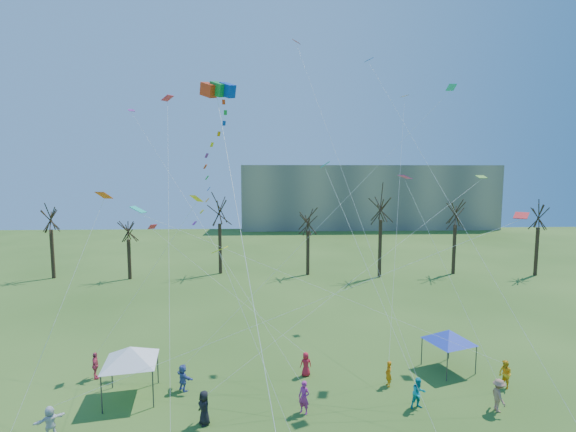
{
  "coord_description": "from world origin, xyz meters",
  "views": [
    {
      "loc": [
        -1.26,
        -15.0,
        13.13
      ],
      "look_at": [
        -0.43,
        5.0,
        11.0
      ],
      "focal_mm": 25.0,
      "sensor_mm": 36.0,
      "label": 1
    }
  ],
  "objects_px": {
    "big_box_kite": "(216,164)",
    "canopy_tent_white": "(130,354)",
    "canopy_tent_blue": "(449,336)",
    "distant_building": "(366,197)"
  },
  "relations": [
    {
      "from": "canopy_tent_white",
      "to": "canopy_tent_blue",
      "type": "distance_m",
      "value": 20.24
    },
    {
      "from": "big_box_kite",
      "to": "canopy_tent_blue",
      "type": "distance_m",
      "value": 18.96
    },
    {
      "from": "distant_building",
      "to": "canopy_tent_blue",
      "type": "xyz_separation_m",
      "value": [
        -11.44,
        -71.73,
        -5.16
      ]
    },
    {
      "from": "distant_building",
      "to": "big_box_kite",
      "type": "distance_m",
      "value": 80.29
    },
    {
      "from": "distant_building",
      "to": "canopy_tent_white",
      "type": "relative_size",
      "value": 14.71
    },
    {
      "from": "distant_building",
      "to": "canopy_tent_white",
      "type": "bearing_deg",
      "value": -112.99
    },
    {
      "from": "distant_building",
      "to": "canopy_tent_white",
      "type": "distance_m",
      "value": 80.84
    },
    {
      "from": "big_box_kite",
      "to": "canopy_tent_white",
      "type": "height_order",
      "value": "big_box_kite"
    },
    {
      "from": "big_box_kite",
      "to": "canopy_tent_blue",
      "type": "relative_size",
      "value": 5.67
    },
    {
      "from": "canopy_tent_white",
      "to": "canopy_tent_blue",
      "type": "relative_size",
      "value": 1.17
    }
  ]
}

